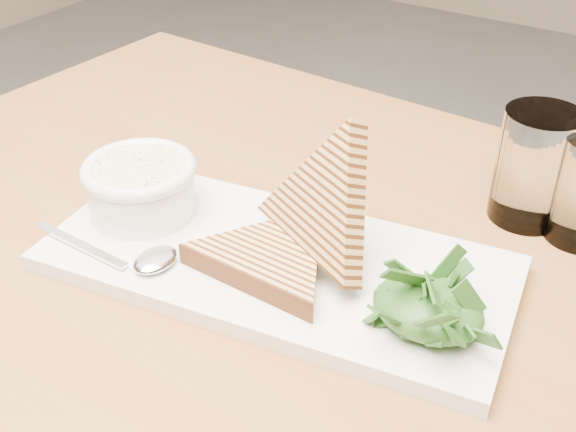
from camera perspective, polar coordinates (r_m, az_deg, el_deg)
The scene contains 13 objects.
table_top at distance 0.62m, azimuth 5.79°, elevation -11.41°, with size 1.32×0.88×0.04m, color brown.
table_leg_bl at distance 1.38m, azimuth -10.03°, elevation -2.36°, with size 0.06×0.06×0.69m, color brown.
platter at distance 0.68m, azimuth -0.92°, elevation -3.74°, with size 0.43×0.20×0.02m, color white.
soup_bowl at distance 0.74m, azimuth -11.46°, elevation 1.78°, with size 0.11×0.11×0.04m, color white.
soup at distance 0.72m, azimuth -11.70°, elevation 3.53°, with size 0.09×0.09×0.01m, color beige.
bowl_rim at distance 0.72m, azimuth -11.71°, elevation 3.67°, with size 0.11×0.11×0.01m, color white.
sandwich_flat at distance 0.65m, azimuth -1.35°, elevation -3.36°, with size 0.17×0.17×0.02m, color tan, non-canonical shape.
sandwich_lean at distance 0.64m, azimuth 2.80°, elevation 0.85°, with size 0.17×0.17×0.09m, color tan, non-canonical shape.
salad_base at distance 0.60m, azimuth 11.00°, elevation -7.21°, with size 0.09×0.07×0.04m, color #174212.
arugula_pile at distance 0.59m, azimuth 11.09°, elevation -6.54°, with size 0.11×0.10×0.05m, color #316021, non-canonical shape.
spoon_bowl at distance 0.67m, azimuth -10.43°, elevation -3.41°, with size 0.03×0.05×0.01m, color silver.
spoon_handle at distance 0.71m, azimuth -16.04°, elevation -2.22°, with size 0.12×0.01×0.00m, color silver.
glass_near at distance 0.76m, azimuth 18.92°, elevation 3.72°, with size 0.08×0.08×0.12m, color white.
Camera 1 is at (0.39, -0.39, 1.15)m, focal length 45.00 mm.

